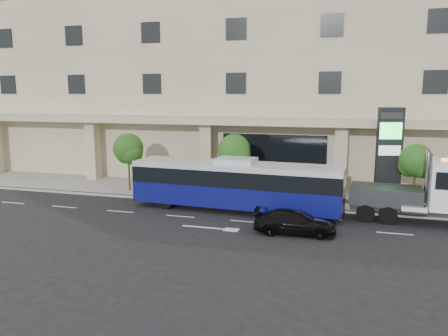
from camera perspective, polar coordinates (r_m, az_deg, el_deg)
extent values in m
plane|color=black|center=(26.56, 3.57, -6.10)|extent=(120.00, 120.00, 0.00)
cube|color=gray|center=(31.29, 5.51, -3.55)|extent=(120.00, 6.00, 0.15)
cube|color=gray|center=(28.43, 4.43, -4.89)|extent=(120.00, 0.30, 0.15)
cube|color=tan|center=(40.94, 8.43, 13.49)|extent=(60.00, 15.00, 20.00)
cube|color=tan|center=(32.30, 6.23, 6.05)|extent=(60.00, 2.80, 0.50)
cube|color=black|center=(33.78, 6.46, 1.00)|extent=(8.00, 0.12, 4.00)
cube|color=tan|center=(38.01, -16.76, 2.30)|extent=(0.90, 0.90, 4.90)
cube|color=tan|center=(33.75, -2.26, 1.82)|extent=(0.90, 0.90, 4.90)
cube|color=tan|center=(32.13, 14.97, 1.10)|extent=(0.90, 0.90, 4.90)
cylinder|color=#422B19|center=(32.93, -12.29, -0.44)|extent=(0.14, 0.14, 2.80)
sphere|color=#1A4B15|center=(32.68, -12.39, 2.53)|extent=(2.20, 2.20, 2.20)
sphere|color=#1A4B15|center=(32.38, -11.99, 1.91)|extent=(1.65, 1.65, 1.65)
sphere|color=#1A4B15|center=(33.05, -12.67, 1.90)|extent=(1.54, 1.54, 1.54)
cylinder|color=#422B19|center=(30.04, 1.32, -1.05)|extent=(0.14, 0.14, 2.94)
sphere|color=#1A4B15|center=(29.76, 1.34, 2.37)|extent=(2.20, 2.20, 2.20)
sphere|color=#1A4B15|center=(29.53, 1.90, 1.65)|extent=(1.65, 1.65, 1.65)
sphere|color=#1A4B15|center=(30.08, 0.87, 1.64)|extent=(1.54, 1.54, 1.54)
cylinder|color=#422B19|center=(29.46, 23.56, -2.29)|extent=(0.14, 0.14, 2.73)
sphere|color=#1A4B15|center=(29.18, 23.78, 0.93)|extent=(2.00, 2.00, 2.00)
sphere|color=#1A4B15|center=(29.08, 24.47, 0.23)|extent=(1.50, 1.50, 1.50)
sphere|color=#1A4B15|center=(29.39, 23.10, 0.27)|extent=(1.40, 1.40, 1.40)
cylinder|color=black|center=(27.95, -7.70, -4.22)|extent=(1.10, 0.39, 1.09)
cylinder|color=black|center=(29.95, -5.74, -3.24)|extent=(1.10, 0.39, 1.09)
cylinder|color=black|center=(25.50, 8.27, -5.59)|extent=(1.10, 0.39, 1.09)
cylinder|color=black|center=(27.67, 9.17, -4.40)|extent=(1.10, 0.39, 1.09)
cube|color=#0D105E|center=(27.27, 1.56, -3.43)|extent=(13.16, 3.47, 1.30)
cube|color=black|center=(27.03, 1.57, -1.08)|extent=(13.16, 3.51, 0.98)
cube|color=silver|center=(26.92, 1.58, 0.28)|extent=(13.16, 3.47, 0.33)
cube|color=silver|center=(26.87, 1.58, 0.97)|extent=(2.48, 1.87, 0.33)
cube|color=#2D3033|center=(29.92, -10.35, -3.47)|extent=(0.30, 2.72, 0.33)
cube|color=#2D3033|center=(26.26, 15.19, -5.51)|extent=(0.30, 2.72, 0.33)
cube|color=#2D3033|center=(27.12, 24.50, -5.02)|extent=(7.94, 1.57, 0.37)
cube|color=white|center=(26.92, 27.19, -1.98)|extent=(2.04, 2.46, 2.69)
cylinder|color=silver|center=(25.77, 25.23, -1.79)|extent=(0.18, 0.18, 3.16)
cylinder|color=silver|center=(27.77, 24.90, -0.99)|extent=(0.18, 0.18, 3.16)
cube|color=#2D3033|center=(26.88, 20.36, -3.35)|extent=(4.07, 2.54, 1.02)
cube|color=#2D3033|center=(27.08, 15.56, -4.21)|extent=(1.50, 0.38, 0.20)
cube|color=#2D3033|center=(27.21, 14.36, -4.89)|extent=(0.37, 1.68, 0.17)
cylinder|color=black|center=(26.15, 20.63, -5.81)|extent=(1.04, 0.38, 1.02)
cylinder|color=black|center=(28.04, 20.63, -4.79)|extent=(1.04, 0.38, 1.02)
cylinder|color=black|center=(26.16, 17.98, -5.66)|extent=(1.04, 0.38, 1.02)
cylinder|color=black|center=(28.05, 18.17, -4.64)|extent=(1.04, 0.38, 1.02)
imported|color=black|center=(23.19, 9.19, -6.98)|extent=(4.33, 1.93, 1.23)
cube|color=black|center=(29.81, 20.72, 1.43)|extent=(1.63, 0.83, 6.22)
cube|color=#23D543|center=(29.34, 20.96, 4.56)|extent=(1.33, 0.33, 1.04)
cube|color=silver|center=(29.47, 20.81, 2.15)|extent=(1.33, 0.33, 0.62)
cube|color=#262628|center=(29.28, 21.07, 6.38)|extent=(1.33, 0.33, 0.41)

